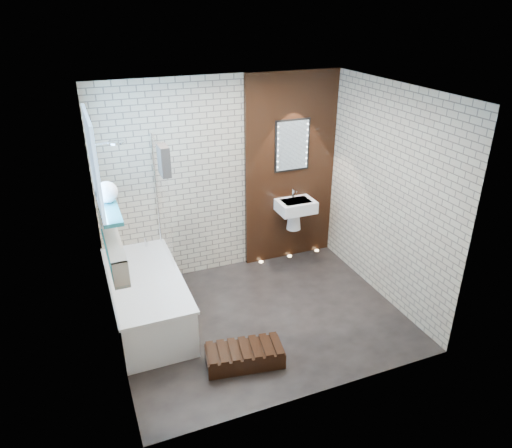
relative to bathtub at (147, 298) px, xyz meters
name	(u,v)px	position (x,y,z in m)	size (l,w,h in m)	color
ground	(261,317)	(1.22, -0.45, -0.29)	(3.20, 3.20, 0.00)	black
room_shell	(261,217)	(1.22, -0.45, 1.01)	(3.24, 3.20, 2.60)	tan
walnut_panel	(290,170)	(2.17, 0.82, 1.01)	(1.30, 0.06, 2.60)	black
clerestory_window	(96,171)	(-0.34, -0.10, 1.61)	(0.18, 1.00, 0.94)	#7FADE0
display_niche	(113,244)	(-0.31, -0.30, 0.91)	(0.14, 1.30, 0.26)	teal
bathtub	(147,298)	(0.00, 0.00, 0.00)	(0.79, 1.74, 0.70)	white
bath_screen	(163,201)	(0.35, 0.44, 0.99)	(0.01, 0.78, 1.40)	white
towel	(164,160)	(0.35, 0.15, 1.56)	(0.10, 0.25, 0.33)	#292421
shower_head	(116,142)	(-0.08, 0.50, 1.71)	(0.18, 0.18, 0.02)	silver
washbasin	(295,210)	(2.17, 0.62, 0.50)	(0.50, 0.36, 0.58)	white
led_mirror	(292,146)	(2.17, 0.78, 1.36)	(0.50, 0.02, 0.70)	black
walnut_step	(245,356)	(0.77, -1.11, -0.20)	(0.79, 0.35, 0.17)	black
niche_bottles	(119,268)	(-0.31, -0.73, 0.87)	(0.06, 0.19, 0.14)	maroon
sill_vases	(107,192)	(-0.28, -0.06, 1.37)	(0.22, 0.22, 0.22)	white
floor_uplights	(290,256)	(2.17, 0.75, -0.29)	(0.96, 0.06, 0.01)	#FFD899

